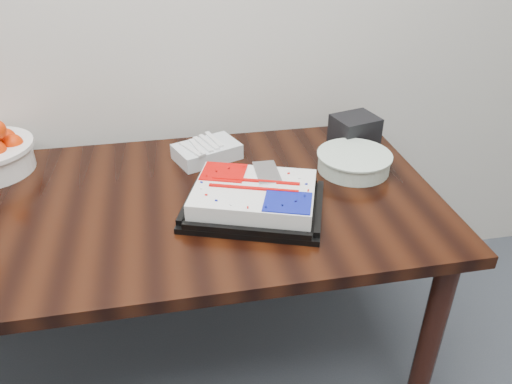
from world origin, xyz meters
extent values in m
cube|color=black|center=(0.00, 2.00, 0.73)|extent=(1.80, 0.90, 0.04)
cylinder|color=black|center=(0.82, 1.63, 0.35)|extent=(0.07, 0.07, 0.71)
cylinder|color=black|center=(0.82, 2.37, 0.35)|extent=(0.07, 0.07, 0.71)
cube|color=black|center=(0.30, 1.90, 0.76)|extent=(0.49, 0.44, 0.02)
cube|color=white|center=(0.30, 1.90, 0.80)|extent=(0.42, 0.37, 0.06)
cube|color=#C90604|center=(0.20, 1.97, 0.83)|extent=(0.16, 0.15, 0.00)
cube|color=#0C168D|center=(0.41, 1.83, 0.83)|extent=(0.16, 0.15, 0.00)
cube|color=silver|center=(0.33, 1.99, 0.83)|extent=(0.07, 0.14, 0.00)
cylinder|color=white|center=(0.69, 2.08, 0.78)|extent=(0.25, 0.25, 0.06)
cylinder|color=white|center=(0.69, 2.08, 0.81)|extent=(0.26, 0.26, 0.01)
cube|color=silver|center=(0.20, 2.26, 0.78)|extent=(0.26, 0.21, 0.06)
cube|color=black|center=(0.76, 2.27, 0.81)|extent=(0.18, 0.17, 0.11)
camera|label=1|loc=(0.07, 0.65, 1.59)|focal=35.00mm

